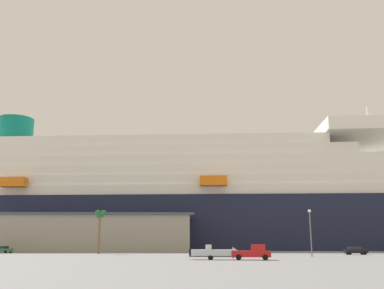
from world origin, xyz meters
The scene contains 9 objects.
ground_plane centered at (0.00, 30.00, 0.00)m, with size 600.00×600.00×0.00m, color gray.
cruise_ship centered at (-23.91, 57.99, 14.90)m, with size 302.46×37.32×52.88m.
terminal_building centered at (-31.50, 34.19, 4.87)m, with size 59.05×32.08×9.70m.
pickup_truck centered at (8.68, -21.61, 1.04)m, with size 5.74×2.62×2.20m.
small_boat_on_trailer centered at (3.53, -21.22, 0.96)m, with size 8.58×2.27×2.15m.
palm_tree centered at (-22.18, 9.77, 7.47)m, with size 3.02×2.85×9.45m.
street_lamp centered at (20.14, -6.89, 5.33)m, with size 0.56×0.56×8.22m.
parked_car_black_coupe centered at (31.39, 5.35, 0.83)m, with size 4.44×2.01×1.58m.
parked_car_green_wagon centered at (-45.83, 14.11, 0.83)m, with size 4.92×2.66×1.58m.
Camera 1 is at (3.42, -87.27, 2.56)m, focal length 41.17 mm.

